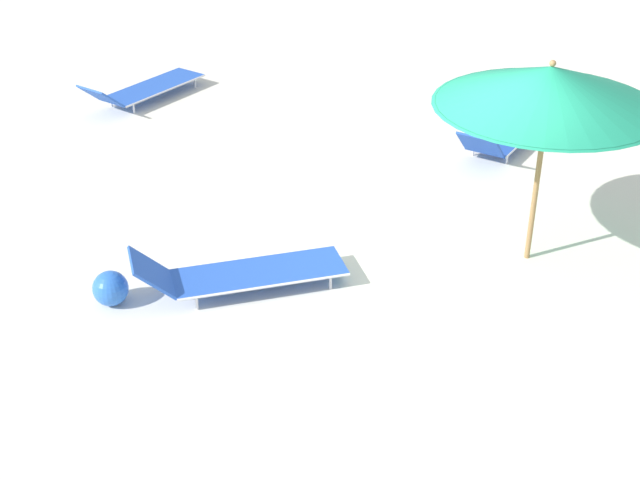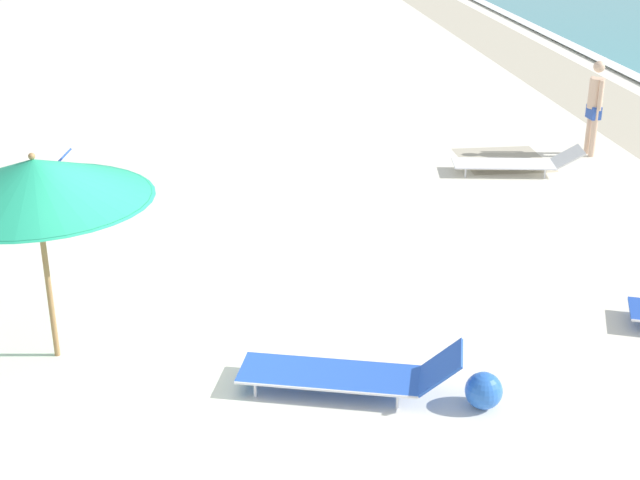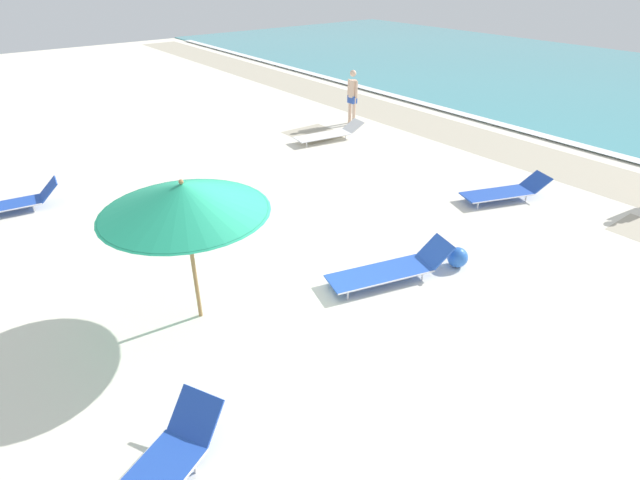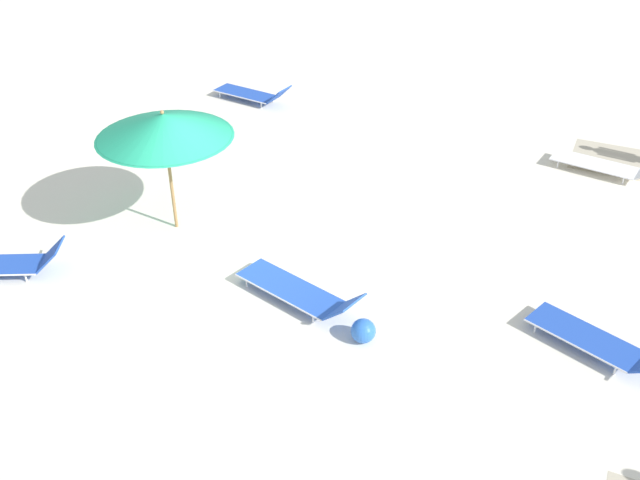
{
  "view_description": "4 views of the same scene",
  "coord_description": "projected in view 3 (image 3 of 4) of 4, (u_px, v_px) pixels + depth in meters",
  "views": [
    {
      "loc": [
        -6.6,
        5.15,
        5.22
      ],
      "look_at": [
        -0.3,
        1.32,
        1.01
      ],
      "focal_mm": 50.0,
      "sensor_mm": 36.0,
      "label": 1
    },
    {
      "loc": [
        8.51,
        0.46,
        4.98
      ],
      "look_at": [
        -0.68,
        1.55,
        1.1
      ],
      "focal_mm": 50.0,
      "sensor_mm": 36.0,
      "label": 2
    },
    {
      "loc": [
        5.77,
        -3.77,
        4.97
      ],
      "look_at": [
        -0.11,
        0.79,
        0.73
      ],
      "focal_mm": 28.0,
      "sensor_mm": 36.0,
      "label": 3
    },
    {
      "loc": [
        8.85,
        5.75,
        7.09
      ],
      "look_at": [
        -0.09,
        1.68,
        0.69
      ],
      "focal_mm": 40.0,
      "sensor_mm": 36.0,
      "label": 4
    }
  ],
  "objects": [
    {
      "name": "ground_plane",
      "position": [
        288.0,
        298.0,
        8.47
      ],
      "size": [
        60.0,
        60.0,
        0.16
      ],
      "color": "silver"
    },
    {
      "name": "beach_umbrella",
      "position": [
        184.0,
        199.0,
        6.92
      ],
      "size": [
        2.41,
        2.41,
        2.33
      ],
      "color": "#9E7547",
      "rests_on": "ground_plane"
    },
    {
      "name": "sun_lounger_under_umbrella",
      "position": [
        9.0,
        203.0,
        11.04
      ],
      "size": [
        0.88,
        2.19,
        0.57
      ],
      "rotation": [
        0.0,
        0.0,
        -0.13
      ],
      "color": "blue",
      "rests_on": "ground_plane"
    },
    {
      "name": "sun_lounger_near_water_left",
      "position": [
        391.0,
        269.0,
        8.72
      ],
      "size": [
        1.19,
        2.35,
        0.56
      ],
      "rotation": [
        0.0,
        0.0,
        -0.27
      ],
      "color": "blue",
      "rests_on": "ground_plane"
    },
    {
      "name": "sun_lounger_mid_beach_solo",
      "position": [
        329.0,
        134.0,
        15.41
      ],
      "size": [
        0.93,
        2.3,
        0.47
      ],
      "rotation": [
        0.0,
        0.0,
        -0.15
      ],
      "color": "white",
      "rests_on": "ground_plane"
    },
    {
      "name": "sun_lounger_mid_beach_pair_a",
      "position": [
        505.0,
        191.0,
        11.61
      ],
      "size": [
        1.3,
        2.17,
        0.51
      ],
      "rotation": [
        0.0,
        0.0,
        -0.36
      ],
      "color": "blue",
      "rests_on": "ground_plane"
    },
    {
      "name": "beachgoer_strolling_adult",
      "position": [
        352.0,
        94.0,
        16.55
      ],
      "size": [
        0.45,
        0.27,
        1.76
      ],
      "rotation": [
        0.0,
        0.0,
        0.04
      ],
      "color": "beige",
      "rests_on": "ground_plane"
    },
    {
      "name": "beach_ball",
      "position": [
        458.0,
        257.0,
        9.1
      ],
      "size": [
        0.38,
        0.38,
        0.38
      ],
      "color": "blue",
      "rests_on": "ground_plane"
    }
  ]
}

